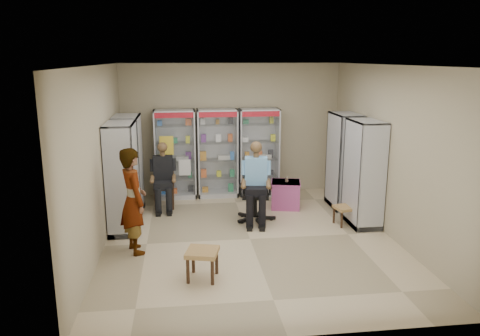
{
  "coord_description": "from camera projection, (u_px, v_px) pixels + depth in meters",
  "views": [
    {
      "loc": [
        -1.14,
        -7.65,
        3.13
      ],
      "look_at": [
        -0.09,
        0.7,
        1.13
      ],
      "focal_mm": 35.0,
      "sensor_mm": 36.0,
      "label": 1
    }
  ],
  "objects": [
    {
      "name": "seated_customer",
      "position": [
        164.0,
        178.0,
        9.79
      ],
      "size": [
        0.44,
        0.6,
        1.34
      ],
      "primitive_type": null,
      "color": "black",
      "rests_on": "floor"
    },
    {
      "name": "pink_trunk",
      "position": [
        286.0,
        195.0,
        9.93
      ],
      "size": [
        0.69,
        0.67,
        0.56
      ],
      "primitive_type": "cube",
      "rotation": [
        0.0,
        0.0,
        -0.21
      ],
      "color": "#A14070",
      "rests_on": "floor"
    },
    {
      "name": "woven_stool_b",
      "position": [
        203.0,
        264.0,
        6.73
      ],
      "size": [
        0.53,
        0.53,
        0.44
      ],
      "primitive_type": "cube",
      "rotation": [
        0.0,
        0.0,
        -0.25
      ],
      "color": "#B4814C",
      "rests_on": "floor"
    },
    {
      "name": "cabinet_right_far",
      "position": [
        344.0,
        161.0,
        9.83
      ],
      "size": [
        0.9,
        0.5,
        2.0
      ],
      "primitive_type": "cube",
      "rotation": [
        0.0,
        0.0,
        1.57
      ],
      "color": "#A5A8AC",
      "rests_on": "floor"
    },
    {
      "name": "cabinet_back_right",
      "position": [
        259.0,
        152.0,
        10.73
      ],
      "size": [
        0.9,
        0.5,
        2.0
      ],
      "primitive_type": "cube",
      "color": "#A2A4A9",
      "rests_on": "floor"
    },
    {
      "name": "cabinet_right_near",
      "position": [
        364.0,
        173.0,
        8.77
      ],
      "size": [
        0.9,
        0.5,
        2.0
      ],
      "primitive_type": "cube",
      "rotation": [
        0.0,
        0.0,
        1.57
      ],
      "color": "#AAADB2",
      "rests_on": "floor"
    },
    {
      "name": "floor",
      "position": [
        250.0,
        239.0,
        8.25
      ],
      "size": [
        6.0,
        6.0,
        0.0
      ],
      "primitive_type": "plane",
      "color": "#C7B18A",
      "rests_on": "ground"
    },
    {
      "name": "woven_stool_a",
      "position": [
        345.0,
        215.0,
        8.92
      ],
      "size": [
        0.43,
        0.43,
        0.37
      ],
      "primitive_type": "cube",
      "rotation": [
        0.0,
        0.0,
        0.2
      ],
      "color": "#A08343",
      "rests_on": "floor"
    },
    {
      "name": "cabinet_left_near",
      "position": [
        122.0,
        178.0,
        8.42
      ],
      "size": [
        0.9,
        0.5,
        2.0
      ],
      "primitive_type": "cube",
      "rotation": [
        0.0,
        0.0,
        -1.57
      ],
      "color": "#ADB0B4",
      "rests_on": "floor"
    },
    {
      "name": "cabinet_back_left",
      "position": [
        175.0,
        154.0,
        10.5
      ],
      "size": [
        0.9,
        0.5,
        2.0
      ],
      "primitive_type": "cube",
      "color": "silver",
      "rests_on": "floor"
    },
    {
      "name": "cabinet_back_mid",
      "position": [
        218.0,
        153.0,
        10.61
      ],
      "size": [
        0.9,
        0.5,
        2.0
      ],
      "primitive_type": "cube",
      "color": "#A0A1A7",
      "rests_on": "floor"
    },
    {
      "name": "seated_shopkeeper",
      "position": [
        256.0,
        184.0,
        8.99
      ],
      "size": [
        0.58,
        0.74,
        1.48
      ],
      "primitive_type": null,
      "rotation": [
        0.0,
        0.0,
        -0.15
      ],
      "color": "#6FA8DB",
      "rests_on": "floor"
    },
    {
      "name": "tea_glass",
      "position": [
        287.0,
        179.0,
        9.86
      ],
      "size": [
        0.07,
        0.07,
        0.1
      ],
      "primitive_type": "cylinder",
      "color": "#521D07",
      "rests_on": "pink_trunk"
    },
    {
      "name": "cabinet_left_far",
      "position": [
        129.0,
        165.0,
        9.49
      ],
      "size": [
        0.9,
        0.5,
        2.0
      ],
      "primitive_type": "cube",
      "rotation": [
        0.0,
        0.0,
        -1.57
      ],
      "color": "silver",
      "rests_on": "floor"
    },
    {
      "name": "room_shell",
      "position": [
        251.0,
        128.0,
        7.79
      ],
      "size": [
        5.02,
        6.02,
        3.01
      ],
      "color": "tan",
      "rests_on": "ground"
    },
    {
      "name": "wooden_chair",
      "position": [
        164.0,
        186.0,
        9.88
      ],
      "size": [
        0.42,
        0.42,
        0.94
      ],
      "primitive_type": "cube",
      "color": "black",
      "rests_on": "floor"
    },
    {
      "name": "standing_man",
      "position": [
        133.0,
        201.0,
        7.53
      ],
      "size": [
        0.62,
        0.74,
        1.74
      ],
      "primitive_type": "imported",
      "rotation": [
        0.0,
        0.0,
        1.95
      ],
      "color": "#99999C",
      "rests_on": "floor"
    },
    {
      "name": "office_chair",
      "position": [
        255.0,
        192.0,
        9.08
      ],
      "size": [
        0.72,
        0.72,
        1.17
      ],
      "primitive_type": "cube",
      "rotation": [
        0.0,
        0.0,
        -0.15
      ],
      "color": "black",
      "rests_on": "floor"
    }
  ]
}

